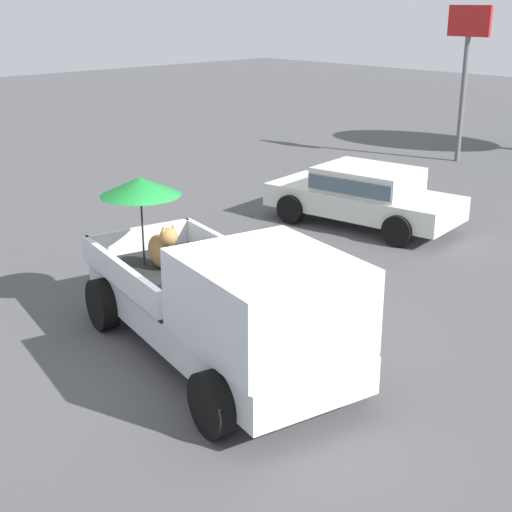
% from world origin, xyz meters
% --- Properties ---
extents(ground_plane, '(80.00, 80.00, 0.00)m').
position_xyz_m(ground_plane, '(0.00, 0.00, 0.00)').
color(ground_plane, '#4C4C4F').
extents(pickup_truck_main, '(5.32, 3.04, 2.29)m').
position_xyz_m(pickup_truck_main, '(0.39, -0.09, 0.97)').
color(pickup_truck_main, black).
rests_on(pickup_truck_main, ground).
extents(parked_sedan_near, '(4.51, 2.46, 1.33)m').
position_xyz_m(parked_sedan_near, '(-2.59, 6.65, 0.74)').
color(parked_sedan_near, black).
rests_on(parked_sedan_near, ground).
extents(motel_sign, '(1.40, 0.16, 4.68)m').
position_xyz_m(motel_sign, '(-4.93, 14.30, 3.32)').
color(motel_sign, '#59595B').
rests_on(motel_sign, ground).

